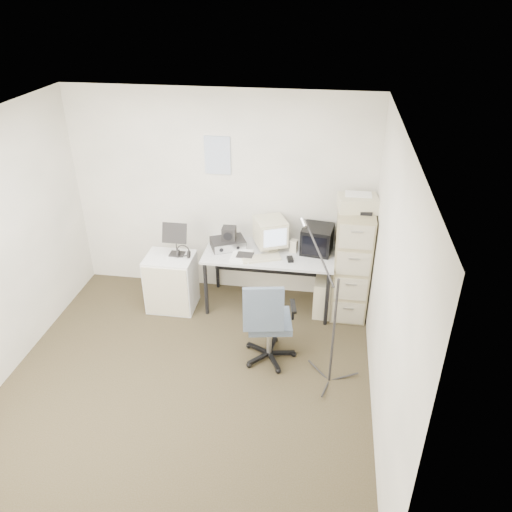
# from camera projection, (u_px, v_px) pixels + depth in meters

# --- Properties ---
(floor) EXTENTS (3.60, 3.60, 0.01)m
(floor) POSITION_uv_depth(u_px,v_px,m) (187.00, 381.00, 4.97)
(floor) COLOR #312915
(floor) RESTS_ON ground
(ceiling) EXTENTS (3.60, 3.60, 0.01)m
(ceiling) POSITION_uv_depth(u_px,v_px,m) (165.00, 132.00, 3.75)
(ceiling) COLOR white
(ceiling) RESTS_ON ground
(wall_back) EXTENTS (3.60, 0.02, 2.50)m
(wall_back) POSITION_uv_depth(u_px,v_px,m) (221.00, 196.00, 5.91)
(wall_back) COLOR white
(wall_back) RESTS_ON ground
(wall_front) EXTENTS (3.60, 0.02, 2.50)m
(wall_front) POSITION_uv_depth(u_px,v_px,m) (86.00, 438.00, 2.81)
(wall_front) COLOR white
(wall_front) RESTS_ON ground
(wall_right) EXTENTS (0.02, 3.60, 2.50)m
(wall_right) POSITION_uv_depth(u_px,v_px,m) (388.00, 291.00, 4.12)
(wall_right) COLOR white
(wall_right) RESTS_ON ground
(wall_calendar) EXTENTS (0.30, 0.02, 0.44)m
(wall_calendar) POSITION_uv_depth(u_px,v_px,m) (218.00, 155.00, 5.66)
(wall_calendar) COLOR white
(wall_calendar) RESTS_ON wall_back
(filing_cabinet) EXTENTS (0.40, 0.60, 1.30)m
(filing_cabinet) POSITION_uv_depth(u_px,v_px,m) (352.00, 263.00, 5.72)
(filing_cabinet) COLOR #90865D
(filing_cabinet) RESTS_ON floor
(printer) EXTENTS (0.45, 0.34, 0.16)m
(printer) POSITION_uv_depth(u_px,v_px,m) (358.00, 203.00, 5.39)
(printer) COLOR beige
(printer) RESTS_ON filing_cabinet
(desk) EXTENTS (1.50, 0.70, 0.73)m
(desk) POSITION_uv_depth(u_px,v_px,m) (269.00, 279.00, 5.96)
(desk) COLOR silver
(desk) RESTS_ON floor
(crt_monitor) EXTENTS (0.45, 0.46, 0.37)m
(crt_monitor) POSITION_uv_depth(u_px,v_px,m) (270.00, 234.00, 5.78)
(crt_monitor) COLOR beige
(crt_monitor) RESTS_ON desk
(crt_tv) EXTENTS (0.38, 0.40, 0.31)m
(crt_tv) POSITION_uv_depth(u_px,v_px,m) (317.00, 239.00, 5.74)
(crt_tv) COLOR black
(crt_tv) RESTS_ON desk
(desk_speaker) EXTENTS (0.09, 0.09, 0.15)m
(desk_speaker) POSITION_uv_depth(u_px,v_px,m) (294.00, 246.00, 5.76)
(desk_speaker) COLOR beige
(desk_speaker) RESTS_ON desk
(keyboard) EXTENTS (0.47, 0.30, 0.02)m
(keyboard) POSITION_uv_depth(u_px,v_px,m) (261.00, 258.00, 5.63)
(keyboard) COLOR beige
(keyboard) RESTS_ON desk
(mouse) EXTENTS (0.09, 0.12, 0.03)m
(mouse) POSITION_uv_depth(u_px,v_px,m) (290.00, 259.00, 5.61)
(mouse) COLOR black
(mouse) RESTS_ON desk
(radio_receiver) EXTENTS (0.46, 0.41, 0.11)m
(radio_receiver) POSITION_uv_depth(u_px,v_px,m) (228.00, 243.00, 5.86)
(radio_receiver) COLOR black
(radio_receiver) RESTS_ON desk
(radio_speaker) EXTENTS (0.16, 0.15, 0.16)m
(radio_speaker) POSITION_uv_depth(u_px,v_px,m) (229.00, 233.00, 5.79)
(radio_speaker) COLOR black
(radio_speaker) RESTS_ON radio_receiver
(papers) EXTENTS (0.24, 0.32, 0.02)m
(papers) POSITION_uv_depth(u_px,v_px,m) (242.00, 256.00, 5.68)
(papers) COLOR white
(papers) RESTS_ON desk
(pc_tower) EXTENTS (0.25, 0.50, 0.46)m
(pc_tower) POSITION_uv_depth(u_px,v_px,m) (324.00, 293.00, 5.94)
(pc_tower) COLOR beige
(pc_tower) RESTS_ON floor
(office_chair) EXTENTS (0.66, 0.66, 0.98)m
(office_chair) POSITION_uv_depth(u_px,v_px,m) (270.00, 320.00, 5.05)
(office_chair) COLOR #4D5C70
(office_chair) RESTS_ON floor
(side_cart) EXTENTS (0.55, 0.44, 0.69)m
(side_cart) POSITION_uv_depth(u_px,v_px,m) (171.00, 282.00, 5.94)
(side_cart) COLOR white
(side_cart) RESTS_ON floor
(music_stand) EXTENTS (0.30, 0.19, 0.42)m
(music_stand) POSITION_uv_depth(u_px,v_px,m) (176.00, 239.00, 5.72)
(music_stand) COLOR black
(music_stand) RESTS_ON side_cart
(headphones) EXTENTS (0.21, 0.21, 0.03)m
(headphones) POSITION_uv_depth(u_px,v_px,m) (183.00, 253.00, 5.74)
(headphones) COLOR black
(headphones) RESTS_ON side_cart
(mic_stand) EXTENTS (0.03, 0.03, 1.55)m
(mic_stand) POSITION_uv_depth(u_px,v_px,m) (335.00, 317.00, 4.60)
(mic_stand) COLOR black
(mic_stand) RESTS_ON floor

